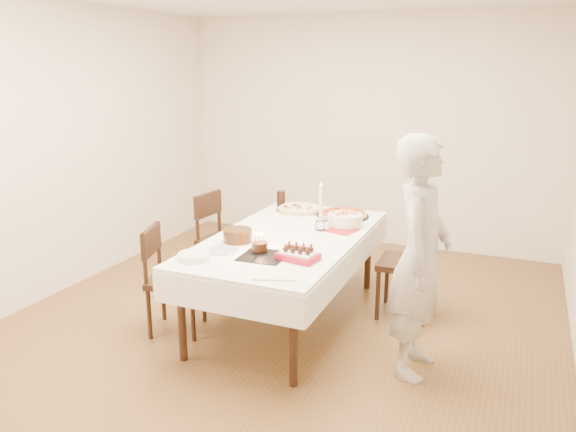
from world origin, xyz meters
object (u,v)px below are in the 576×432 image
at_px(pizza_white, 300,209).
at_px(strawberry_box, 298,255).
at_px(chair_left_dessert, 176,280).
at_px(birthday_cake, 260,242).
at_px(pizza_pepperoni, 343,214).
at_px(cola_glass, 281,199).
at_px(layer_cake, 238,236).
at_px(pasta_bowl, 345,219).
at_px(chair_right_savory, 405,263).
at_px(dining_table, 288,278).
at_px(taper_candle, 321,206).
at_px(person, 420,257).
at_px(chair_left_savory, 225,241).

height_order(pizza_white, strawberry_box, strawberry_box).
bearing_deg(chair_left_dessert, birthday_cake, 167.71).
distance_m(pizza_white, pizza_pepperoni, 0.45).
distance_m(cola_glass, layer_cake, 1.24).
height_order(pizza_white, pasta_bowl, pasta_bowl).
height_order(pasta_bowl, layer_cake, layer_cake).
xyz_separation_m(chair_right_savory, pizza_pepperoni, (-0.66, 0.27, 0.30)).
relative_size(dining_table, layer_cake, 7.38).
relative_size(taper_candle, cola_glass, 2.65).
xyz_separation_m(chair_left_dessert, person, (1.90, 0.15, 0.40)).
height_order(chair_right_savory, chair_left_savory, chair_right_savory).
distance_m(chair_left_savory, cola_glass, 0.69).
relative_size(chair_left_savory, pizza_pepperoni, 1.92).
height_order(chair_right_savory, cola_glass, chair_right_savory).
height_order(cola_glass, birthday_cake, cola_glass).
xyz_separation_m(taper_candle, strawberry_box, (0.11, -0.78, -0.17)).
height_order(pizza_white, birthday_cake, birthday_cake).
height_order(chair_right_savory, pasta_bowl, chair_right_savory).
relative_size(pizza_pepperoni, birthday_cake, 3.66).
xyz_separation_m(chair_right_savory, cola_glass, (-1.34, 0.41, 0.36)).
bearing_deg(pasta_bowl, layer_cake, -127.97).
distance_m(chair_left_savory, person, 2.22).
bearing_deg(pizza_pepperoni, taper_candle, -95.16).
distance_m(dining_table, chair_left_dessert, 0.93).
bearing_deg(layer_cake, chair_right_savory, 34.88).
height_order(person, pasta_bowl, person).
relative_size(pasta_bowl, strawberry_box, 1.07).
height_order(dining_table, chair_left_savory, chair_left_savory).
height_order(pizza_pepperoni, birthday_cake, birthday_cake).
bearing_deg(cola_glass, pasta_bowl, -27.76).
bearing_deg(pizza_white, birthday_cake, -81.72).
height_order(dining_table, strawberry_box, strawberry_box).
distance_m(dining_table, strawberry_box, 0.73).
height_order(pizza_pepperoni, strawberry_box, strawberry_box).
height_order(pizza_white, pizza_pepperoni, same).
bearing_deg(pizza_pepperoni, birthday_cake, -102.02).
bearing_deg(person, layer_cake, 88.72).
height_order(chair_left_dessert, cola_glass, cola_glass).
xyz_separation_m(layer_cake, birthday_cake, (0.26, -0.14, 0.02)).
relative_size(dining_table, person, 1.27).
relative_size(chair_right_savory, pasta_bowl, 3.10).
height_order(chair_right_savory, strawberry_box, chair_right_savory).
xyz_separation_m(pizza_pepperoni, pasta_bowl, (0.11, -0.29, 0.04)).
xyz_separation_m(pizza_white, taper_candle, (0.40, -0.53, 0.19)).
bearing_deg(pizza_pepperoni, chair_left_dessert, -127.27).
relative_size(person, layer_cake, 5.82).
bearing_deg(birthday_cake, person, 4.07).
height_order(cola_glass, layer_cake, cola_glass).
bearing_deg(chair_left_savory, pizza_white, -147.42).
xyz_separation_m(cola_glass, birthday_cake, (0.43, -1.36, -0.00)).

